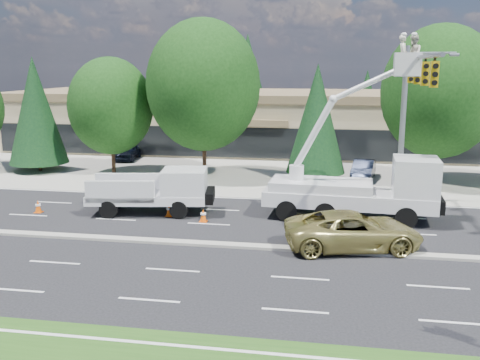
% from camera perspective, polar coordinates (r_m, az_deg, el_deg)
% --- Properties ---
extents(ground, '(140.00, 140.00, 0.00)m').
position_cam_1_polar(ground, '(24.38, -5.04, -6.84)').
color(ground, black).
rests_on(ground, ground).
extents(concrete_apron, '(140.00, 22.00, 0.01)m').
position_cam_1_polar(concrete_apron, '(43.44, 1.59, 1.57)').
color(concrete_apron, gray).
rests_on(concrete_apron, ground).
extents(road_median, '(120.00, 0.55, 0.12)m').
position_cam_1_polar(road_median, '(24.36, -5.04, -6.71)').
color(road_median, gray).
rests_on(road_median, ground).
extents(strip_mall, '(50.40, 15.40, 5.50)m').
position_cam_1_polar(strip_mall, '(52.86, 3.12, 6.51)').
color(strip_mall, tan).
rests_on(strip_mall, ground).
extents(tree_front_b, '(4.38, 4.38, 8.63)m').
position_cam_1_polar(tree_front_b, '(43.40, -20.95, 6.94)').
color(tree_front_b, '#332114').
rests_on(tree_front_b, ground).
extents(tree_front_c, '(6.20, 6.20, 8.60)m').
position_cam_1_polar(tree_front_c, '(40.67, -13.62, 7.68)').
color(tree_front_c, '#332114').
rests_on(tree_front_c, ground).
extents(tree_front_d, '(8.10, 8.10, 11.24)m').
position_cam_1_polar(tree_front_d, '(38.39, -3.93, 10.05)').
color(tree_front_d, '#332114').
rests_on(tree_front_d, ground).
extents(tree_front_e, '(4.11, 4.11, 8.11)m').
position_cam_1_polar(tree_front_e, '(37.49, 8.18, 6.50)').
color(tree_front_e, '#332114').
rests_on(tree_front_e, ground).
extents(tree_front_f, '(7.67, 7.67, 10.65)m').
position_cam_1_polar(tree_front_f, '(38.01, 20.55, 8.79)').
color(tree_front_f, '#332114').
rests_on(tree_front_f, ground).
extents(tree_back_a, '(4.04, 4.04, 7.96)m').
position_cam_1_polar(tree_back_a, '(68.71, -10.94, 8.77)').
color(tree_back_a, '#332114').
rests_on(tree_back_a, ground).
extents(tree_back_b, '(5.94, 5.94, 11.71)m').
position_cam_1_polar(tree_back_b, '(65.10, 0.82, 10.59)').
color(tree_back_b, '#332114').
rests_on(tree_back_b, ground).
extents(tree_back_c, '(3.83, 3.83, 7.55)m').
position_cam_1_polar(tree_back_c, '(64.56, 13.33, 8.28)').
color(tree_back_c, '#332114').
rests_on(tree_back_c, ground).
extents(tree_back_d, '(4.81, 4.81, 9.49)m').
position_cam_1_polar(tree_back_d, '(66.35, 23.88, 8.58)').
color(tree_back_d, '#332114').
rests_on(tree_back_d, ground).
extents(signal_mast, '(2.76, 10.16, 9.00)m').
position_cam_1_polar(signal_mast, '(29.70, 17.69, 7.96)').
color(signal_mast, gray).
rests_on(signal_mast, ground).
extents(utility_pickup, '(6.66, 3.31, 2.44)m').
position_cam_1_polar(utility_pickup, '(29.42, -8.89, -1.62)').
color(utility_pickup, silver).
rests_on(utility_pickup, ground).
extents(bucket_truck, '(8.93, 3.28, 9.48)m').
position_cam_1_polar(bucket_truck, '(28.39, 13.19, -0.17)').
color(bucket_truck, silver).
rests_on(bucket_truck, ground).
extents(traffic_cone_a, '(0.40, 0.40, 0.70)m').
position_cam_1_polar(traffic_cone_a, '(31.40, -20.73, -2.65)').
color(traffic_cone_a, '#E65407').
rests_on(traffic_cone_a, ground).
extents(traffic_cone_b, '(0.40, 0.40, 0.70)m').
position_cam_1_polar(traffic_cone_b, '(28.88, -7.58, -3.19)').
color(traffic_cone_b, '#E65407').
rests_on(traffic_cone_b, ground).
extents(traffic_cone_c, '(0.40, 0.40, 0.70)m').
position_cam_1_polar(traffic_cone_c, '(27.71, -3.94, -3.77)').
color(traffic_cone_c, '#E65407').
rests_on(traffic_cone_c, ground).
extents(traffic_cone_d, '(0.40, 0.40, 0.70)m').
position_cam_1_polar(traffic_cone_d, '(27.29, 9.40, -4.16)').
color(traffic_cone_d, '#E65407').
rests_on(traffic_cone_d, ground).
extents(minivan, '(6.41, 3.97, 1.66)m').
position_cam_1_polar(minivan, '(23.99, 11.98, -5.30)').
color(minivan, '#9E924C').
rests_on(minivan, ground).
extents(parked_car_west, '(2.16, 4.37, 1.43)m').
position_cam_1_polar(parked_car_west, '(47.13, -11.91, 3.01)').
color(parked_car_west, black).
rests_on(parked_car_west, ground).
extents(parked_car_east, '(2.06, 4.29, 1.36)m').
position_cam_1_polar(parked_car_east, '(39.06, 13.02, 1.08)').
color(parked_car_east, black).
rests_on(parked_car_east, ground).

